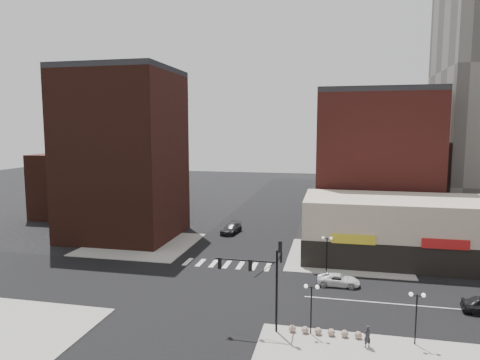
# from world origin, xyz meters

# --- Properties ---
(ground) EXTENTS (240.00, 240.00, 0.00)m
(ground) POSITION_xyz_m (0.00, 0.00, 0.00)
(ground) COLOR black
(ground) RESTS_ON ground
(road_ew) EXTENTS (200.00, 14.00, 0.02)m
(road_ew) POSITION_xyz_m (0.00, 0.00, 0.01)
(road_ew) COLOR black
(road_ew) RESTS_ON ground
(road_ns) EXTENTS (14.00, 200.00, 0.02)m
(road_ns) POSITION_xyz_m (0.00, 0.00, 0.01)
(road_ns) COLOR black
(road_ns) RESTS_ON ground
(sidewalk_nw) EXTENTS (15.00, 15.00, 0.12)m
(sidewalk_nw) POSITION_xyz_m (-14.50, 14.50, 0.06)
(sidewalk_nw) COLOR gray
(sidewalk_nw) RESTS_ON ground
(sidewalk_ne) EXTENTS (15.00, 15.00, 0.12)m
(sidewalk_ne) POSITION_xyz_m (14.50, 14.50, 0.06)
(sidewalk_ne) COLOR gray
(sidewalk_ne) RESTS_ON ground
(building_nw) EXTENTS (16.00, 15.00, 25.00)m
(building_nw) POSITION_xyz_m (-19.00, 18.50, 12.50)
(building_nw) COLOR #3A1A12
(building_nw) RESTS_ON ground
(building_nw_low) EXTENTS (20.00, 18.00, 12.00)m
(building_nw_low) POSITION_xyz_m (-32.00, 34.00, 6.00)
(building_nw_low) COLOR #3A1A12
(building_nw_low) RESTS_ON ground
(building_ne_midrise) EXTENTS (18.00, 15.00, 22.00)m
(building_ne_midrise) POSITION_xyz_m (19.00, 29.50, 11.00)
(building_ne_midrise) COLOR maroon
(building_ne_midrise) RESTS_ON ground
(building_ne_row) EXTENTS (24.20, 12.20, 8.00)m
(building_ne_row) POSITION_xyz_m (21.00, 15.00, 3.30)
(building_ne_row) COLOR #C2B39A
(building_ne_row) RESTS_ON ground
(traffic_signal) EXTENTS (5.59, 3.09, 7.77)m
(traffic_signal) POSITION_xyz_m (7.24, -7.83, 4.96)
(traffic_signal) COLOR black
(traffic_signal) RESTS_ON ground
(street_lamp_se_a) EXTENTS (1.22, 0.32, 4.16)m
(street_lamp_se_a) POSITION_xyz_m (11.00, -8.00, 3.29)
(street_lamp_se_a) COLOR black
(street_lamp_se_a) RESTS_ON sidewalk_se
(street_lamp_se_b) EXTENTS (1.22, 0.32, 4.16)m
(street_lamp_se_b) POSITION_xyz_m (19.00, -8.00, 3.29)
(street_lamp_se_b) COLOR black
(street_lamp_se_b) RESTS_ON sidewalk_se
(street_lamp_ne) EXTENTS (1.22, 0.32, 4.16)m
(street_lamp_ne) POSITION_xyz_m (12.00, 8.00, 3.29)
(street_lamp_ne) COLOR black
(street_lamp_ne) RESTS_ON sidewalk_ne
(bollard_row) EXTENTS (5.83, 0.58, 0.58)m
(bollard_row) POSITION_xyz_m (12.12, -8.00, 0.41)
(bollard_row) COLOR #8B6F60
(bollard_row) RESTS_ON sidewalk_se
(white_suv) EXTENTS (4.50, 2.11, 1.25)m
(white_suv) POSITION_xyz_m (13.35, 3.86, 0.62)
(white_suv) COLOR silver
(white_suv) RESTS_ON ground
(dark_sedan_north) EXTENTS (2.89, 5.63, 1.56)m
(dark_sedan_north) POSITION_xyz_m (-3.26, 23.82, 0.78)
(dark_sedan_north) COLOR black
(dark_sedan_north) RESTS_ON ground
(pedestrian) EXTENTS (0.76, 0.70, 1.74)m
(pedestrian) POSITION_xyz_m (15.32, -9.26, 0.99)
(pedestrian) COLOR #27252A
(pedestrian) RESTS_ON sidewalk_se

